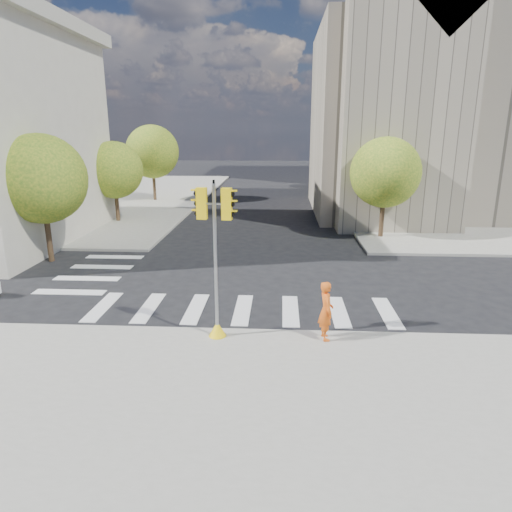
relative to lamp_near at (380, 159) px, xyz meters
The scene contains 16 objects.
ground 16.76m from the lamp_near, 119.74° to the right, with size 160.00×160.00×0.00m, color black.
sidewalk_near 26.63m from the lamp_near, 107.74° to the right, with size 30.00×14.00×0.15m, color gray.
sidewalk_far_right 17.56m from the lamp_near, 45.00° to the left, with size 28.00×40.00×0.15m, color gray.
sidewalk_far_left 30.79m from the lamp_near, 156.80° to the left, with size 28.00×40.00×0.15m, color gray.
civic_building 9.54m from the lamp_near, 34.00° to the left, with size 26.00×16.00×19.39m.
office_tower 32.99m from the lamp_near, 63.43° to the left, with size 20.00×18.00×30.00m, color #9EA0A3.
tree_lw_near 21.03m from the lamp_near, 151.61° to the right, with size 4.40×4.40×6.41m.
tree_lw_mid 18.52m from the lamp_near, behind, with size 4.00×4.00×5.77m.
tree_lw_far 21.03m from the lamp_near, 151.61° to the left, with size 4.80×4.80×6.95m.
tree_re_near 4.07m from the lamp_near, 97.13° to the right, with size 4.20×4.20×6.16m.
tree_re_mid 8.02m from the lamp_near, 93.58° to the left, with size 4.60×4.60×6.66m.
tree_re_far 20.02m from the lamp_near, 91.43° to the left, with size 4.00×4.00×5.88m.
lamp_near is the anchor object (origin of this frame).
lamp_far 14.00m from the lamp_near, 90.00° to the left, with size 0.35×0.18×8.11m.
traffic_signal 20.66m from the lamp_near, 115.07° to the right, with size 1.08×0.56×5.01m.
photographer 19.64m from the lamp_near, 105.77° to the right, with size 0.70×0.46×1.91m, color #DE5914.
Camera 1 is at (1.28, -17.98, 6.62)m, focal length 32.00 mm.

